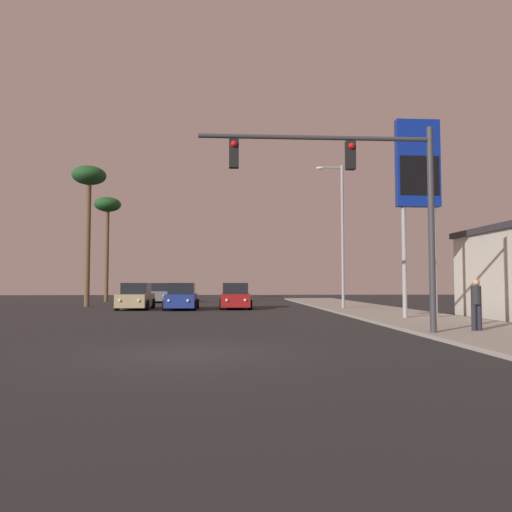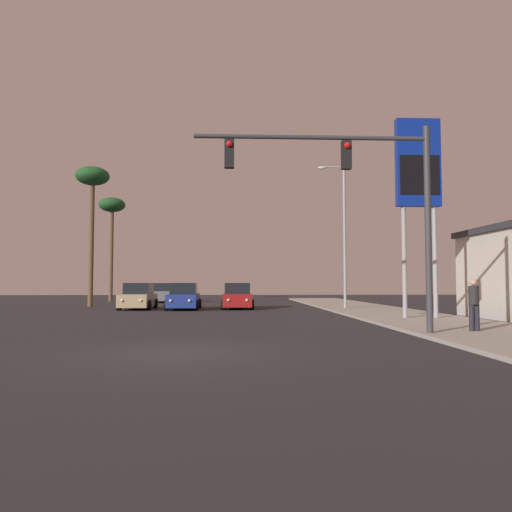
% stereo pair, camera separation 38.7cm
% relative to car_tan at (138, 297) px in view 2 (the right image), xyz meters
% --- Properties ---
extents(ground_plane, '(120.00, 120.00, 0.00)m').
position_rel_car_tan_xyz_m(ground_plane, '(4.78, -20.25, -0.76)').
color(ground_plane, '#28282B').
extents(sidewalk_right, '(5.00, 60.00, 0.12)m').
position_rel_car_tan_xyz_m(sidewalk_right, '(14.28, -10.25, -0.70)').
color(sidewalk_right, '#9E998E').
rests_on(sidewalk_right, ground).
extents(car_tan, '(2.04, 4.31, 1.68)m').
position_rel_car_tan_xyz_m(car_tan, '(0.00, 0.00, 0.00)').
color(car_tan, tan).
rests_on(car_tan, ground).
extents(car_grey, '(2.04, 4.33, 1.68)m').
position_rel_car_tan_xyz_m(car_grey, '(0.02, 11.80, 0.00)').
color(car_grey, slate).
rests_on(car_grey, ground).
extents(car_blue, '(2.04, 4.32, 1.68)m').
position_rel_car_tan_xyz_m(car_blue, '(2.93, -0.40, 0.00)').
color(car_blue, navy).
rests_on(car_blue, ground).
extents(car_red, '(2.04, 4.32, 1.68)m').
position_rel_car_tan_xyz_m(car_red, '(6.34, 0.27, 0.00)').
color(car_red, maroon).
rests_on(car_red, ground).
extents(traffic_light_mast, '(7.44, 0.36, 6.50)m').
position_rel_car_tan_xyz_m(traffic_light_mast, '(10.06, -16.94, 3.97)').
color(traffic_light_mast, '#38383D').
rests_on(traffic_light_mast, sidewalk_right).
extents(street_lamp, '(1.74, 0.24, 9.00)m').
position_rel_car_tan_xyz_m(street_lamp, '(12.90, -1.42, 4.36)').
color(street_lamp, '#99999E').
rests_on(street_lamp, sidewalk_right).
extents(gas_station_sign, '(2.00, 0.42, 9.00)m').
position_rel_car_tan_xyz_m(gas_station_sign, '(14.44, -10.24, 5.86)').
color(gas_station_sign, '#99999E').
rests_on(gas_station_sign, sidewalk_right).
extents(pedestrian_on_sidewalk, '(0.34, 0.32, 1.67)m').
position_rel_car_tan_xyz_m(pedestrian_on_sidewalk, '(13.85, -16.42, 0.27)').
color(pedestrian_on_sidewalk, '#23232D').
rests_on(pedestrian_on_sidewalk, sidewalk_right).
extents(palm_tree_mid, '(2.40, 2.40, 10.04)m').
position_rel_car_tan_xyz_m(palm_tree_mid, '(-4.09, 3.75, 7.97)').
color(palm_tree_mid, brown).
rests_on(palm_tree_mid, ground).
extents(palm_tree_far, '(2.40, 2.40, 9.52)m').
position_rel_car_tan_xyz_m(palm_tree_far, '(-5.10, 13.75, 7.52)').
color(palm_tree_far, brown).
rests_on(palm_tree_far, ground).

